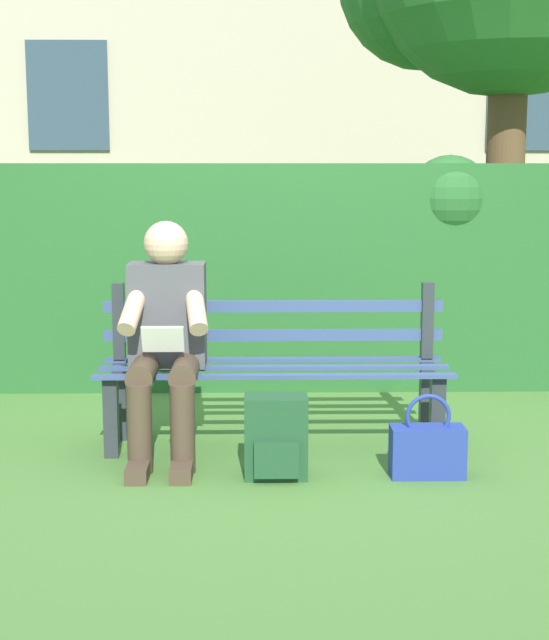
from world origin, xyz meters
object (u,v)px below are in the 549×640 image
at_px(park_bench, 274,367).
at_px(backpack, 275,437).
at_px(handbag, 427,449).
at_px(person_seated, 166,334).

xyz_separation_m(park_bench, backpack, (0.00, 0.54, -0.22)).
distance_m(backpack, handbag, 0.70).
bearing_deg(backpack, person_seated, -35.04).
distance_m(park_bench, backpack, 0.58).
bearing_deg(person_seated, park_bench, -163.05).
distance_m(park_bench, person_seated, 0.59).
bearing_deg(handbag, person_seated, -17.17).
distance_m(park_bench, handbag, 0.93).
xyz_separation_m(person_seated, handbag, (-1.23, 0.38, -0.48)).
xyz_separation_m(park_bench, handbag, (-0.70, 0.54, -0.28)).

